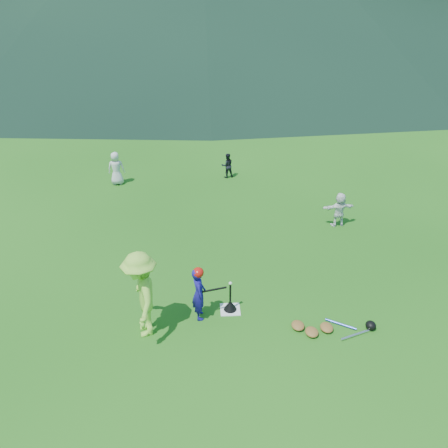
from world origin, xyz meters
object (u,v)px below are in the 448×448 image
batter_child (199,294)px  adult_coach (141,295)px  fielder_d (339,210)px  batting_tee (230,305)px  equipment_pile (327,328)px  home_plate (230,310)px  fielder_b (227,165)px  fielder_a (116,168)px

batter_child → adult_coach: bearing=103.3°
fielder_d → batting_tee: size_ratio=1.60×
fielder_d → equipment_pile: size_ratio=0.60×
batter_child → batting_tee: 0.88m
home_plate → adult_coach: (-1.86, -0.61, 0.96)m
fielder_b → equipment_pile: fielder_b is taller
fielder_a → batting_tee: (3.74, -7.70, -0.49)m
batter_child → equipment_pile: (2.71, -0.61, -0.56)m
home_plate → equipment_pile: 2.17m
batter_child → batting_tee: bearing=-82.1°
fielder_d → fielder_b: bearing=-60.5°
home_plate → fielder_a: bearing=115.9°
equipment_pile → adult_coach: bearing=177.3°
fielder_b → fielder_d: size_ratio=0.89×
fielder_d → fielder_a: bearing=-34.5°
fielder_a → fielder_d: (7.35, -3.78, -0.08)m
batter_child → fielder_a: size_ratio=1.01×
fielder_d → equipment_pile: 5.01m
fielder_b → batting_tee: bearing=74.3°
batter_child → fielder_b: 8.42m
equipment_pile → fielder_d: bearing=71.3°
batting_tee → batter_child: bearing=-165.1°
batter_child → adult_coach: (-1.16, -0.43, 0.34)m
batting_tee → fielder_a: bearing=115.9°
home_plate → equipment_pile: (2.02, -0.80, 0.06)m
batting_tee → equipment_pile: batting_tee is taller
adult_coach → fielder_a: adult_coach is taller
adult_coach → fielder_b: adult_coach is taller
batter_child → fielder_b: batter_child is taller
fielder_b → equipment_pile: bearing=87.4°
adult_coach → fielder_d: 7.12m
batter_child → fielder_b: (1.14, 8.34, -0.14)m
adult_coach → fielder_a: (-1.88, 8.31, -0.34)m
home_plate → batting_tee: 0.12m
batting_tee → equipment_pile: 2.17m
batting_tee → equipment_pile: (2.02, -0.80, -0.06)m
batter_child → home_plate: bearing=-82.1°
home_plate → batter_child: bearing=-165.1°
batter_child → fielder_b: bearing=-14.8°
home_plate → batting_tee: batting_tee is taller
fielder_b → adult_coach: bearing=62.7°
home_plate → fielder_b: (0.45, 8.15, 0.48)m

